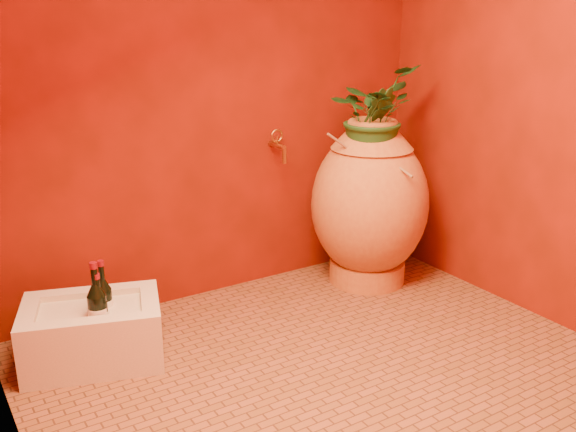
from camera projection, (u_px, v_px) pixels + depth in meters
floor at (323, 366)px, 2.88m from camera, size 2.50×2.50×0.00m
wall_back at (215, 66)px, 3.30m from camera, size 2.50×0.02×2.50m
wall_right at (537, 69)px, 3.12m from camera, size 0.02×2.00×2.50m
amphora at (370, 203)px, 3.64m from camera, size 0.76×0.76×0.95m
stone_basin at (93, 333)px, 2.89m from camera, size 0.70×0.59×0.28m
wine_bottle_a at (100, 314)px, 2.80m from camera, size 0.07×0.07×0.30m
wine_bottle_b at (98, 311)px, 2.79m from camera, size 0.09×0.09×0.35m
wine_bottle_c at (104, 302)px, 2.90m from camera, size 0.08×0.08×0.31m
wall_tap at (278, 144)px, 3.52m from camera, size 0.08×0.16×0.18m
plant_main at (373, 115)px, 3.48m from camera, size 0.60×0.57×0.53m
plant_side at (374, 125)px, 3.43m from camera, size 0.29×0.27×0.42m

